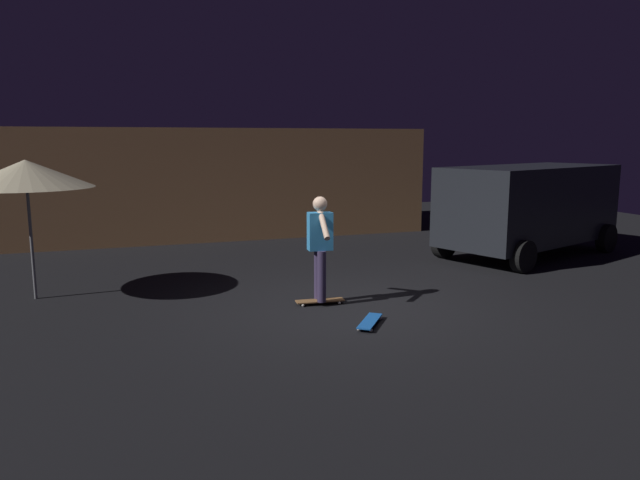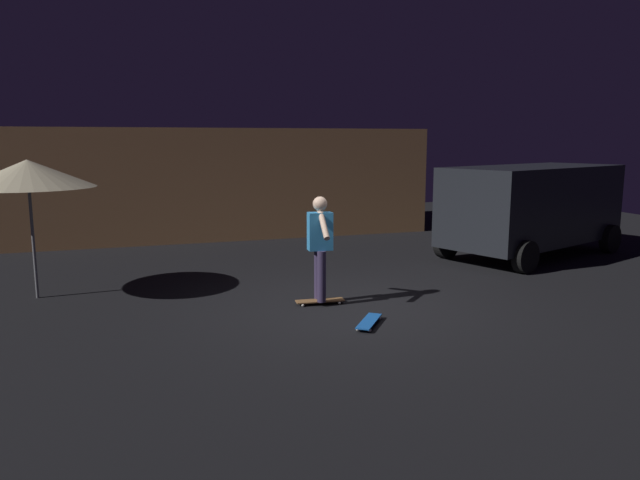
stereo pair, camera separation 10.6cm
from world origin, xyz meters
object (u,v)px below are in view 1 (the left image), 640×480
Objects in this scene: parked_van at (530,205)px; skateboard_ridden at (320,301)px; skater at (320,241)px; skateboard_spare at (370,321)px; patio_umbrella at (26,174)px.

skateboard_ridden is (-5.86, -2.43, -1.11)m from parked_van.
skateboard_ridden is at bearing 0.00° from skater.
skateboard_ridden and skateboard_spare have the same top height.
skateboard_spare is at bearing -75.93° from skateboard_ridden.
parked_van is 2.16× the size of patio_umbrella.
skateboard_ridden is at bearing 104.07° from skateboard_spare.
patio_umbrella is 5.99m from skateboard_spare.
patio_umbrella is 1.38× the size of skater.
skater is at bearing -157.51° from parked_van.
parked_van reaches higher than skater.
skateboard_spare is (-5.55, -3.70, -1.11)m from parked_van.
patio_umbrella is (-10.23, -0.57, 0.91)m from parked_van.
patio_umbrella is at bearing 146.29° from skateboard_spare.
patio_umbrella is 2.89× the size of skateboard_ridden.
patio_umbrella is 4.86m from skater.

